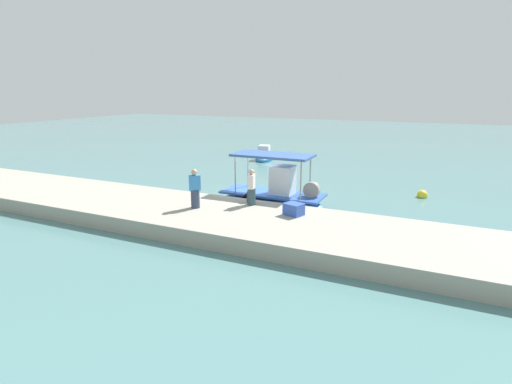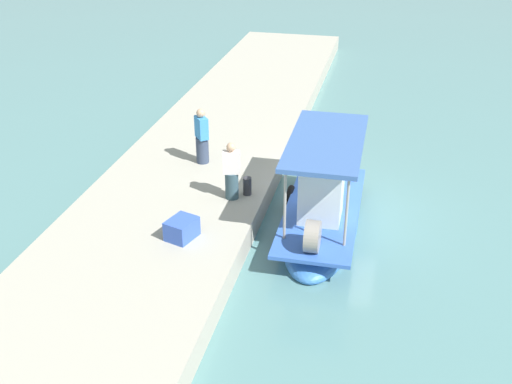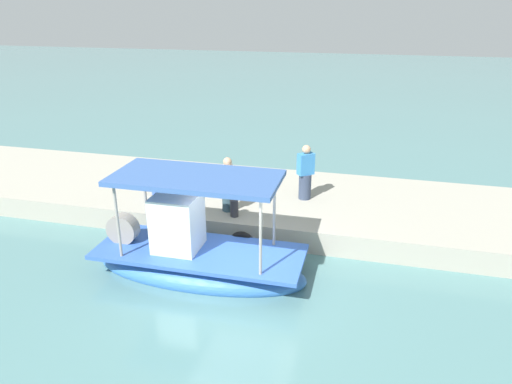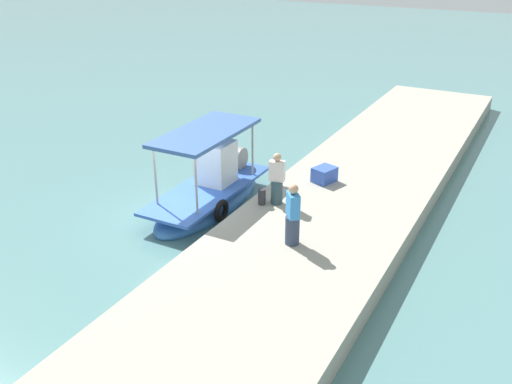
{
  "view_description": "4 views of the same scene",
  "coord_description": "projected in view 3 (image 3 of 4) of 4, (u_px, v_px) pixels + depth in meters",
  "views": [
    {
      "loc": [
        9.14,
        -19.06,
        5.83
      ],
      "look_at": [
        1.39,
        -2.59,
        1.22
      ],
      "focal_mm": 28.57,
      "sensor_mm": 36.0,
      "label": 1
    },
    {
      "loc": [
        15.77,
        1.19,
        8.77
      ],
      "look_at": [
        1.49,
        -2.13,
        1.04
      ],
      "focal_mm": 43.0,
      "sensor_mm": 36.0,
      "label": 2
    },
    {
      "loc": [
        -2.74,
        9.52,
        6.43
      ],
      "look_at": [
        0.53,
        -3.21,
        1.2
      ],
      "focal_mm": 33.2,
      "sensor_mm": 36.0,
      "label": 3
    },
    {
      "loc": [
        -13.07,
        -9.9,
        8.36
      ],
      "look_at": [
        1.1,
        -2.24,
        0.99
      ],
      "focal_mm": 39.77,
      "sensor_mm": 36.0,
      "label": 4
    }
  ],
  "objects": [
    {
      "name": "dock_quay",
      "position": [
        282.0,
        204.0,
        15.52
      ],
      "size": [
        36.0,
        5.03,
        0.67
      ],
      "primitive_type": "cube",
      "color": "#A19D8E",
      "rests_on": "ground_plane"
    },
    {
      "name": "fisherman_by_crate",
      "position": [
        228.0,
        187.0,
        13.93
      ],
      "size": [
        0.44,
        0.52,
        1.66
      ],
      "color": "#314953",
      "rests_on": "dock_quay"
    },
    {
      "name": "ground_plane",
      "position": [
        244.0,
        286.0,
        11.58
      ],
      "size": [
        120.0,
        120.0,
        0.0
      ],
      "primitive_type": "plane",
      "color": "slate"
    },
    {
      "name": "cargo_crate",
      "position": [
        167.0,
        188.0,
        15.24
      ],
      "size": [
        0.89,
        0.8,
        0.51
      ],
      "primitive_type": "cube",
      "rotation": [
        0.0,
        0.0,
        2.83
      ],
      "color": "#3455B8",
      "rests_on": "dock_quay"
    },
    {
      "name": "main_fishing_boat",
      "position": [
        196.0,
        255.0,
        12.02
      ],
      "size": [
        5.51,
        2.12,
        3.01
      ],
      "color": "#356EBB",
      "rests_on": "ground_plane"
    },
    {
      "name": "mooring_bollard",
      "position": [
        234.0,
        208.0,
        13.72
      ],
      "size": [
        0.24,
        0.24,
        0.52
      ],
      "primitive_type": "cylinder",
      "color": "#2D2D33",
      "rests_on": "dock_quay"
    },
    {
      "name": "fisherman_near_bollard",
      "position": [
        305.0,
        175.0,
        14.79
      ],
      "size": [
        0.56,
        0.55,
        1.76
      ],
      "color": "#323E56",
      "rests_on": "dock_quay"
    }
  ]
}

